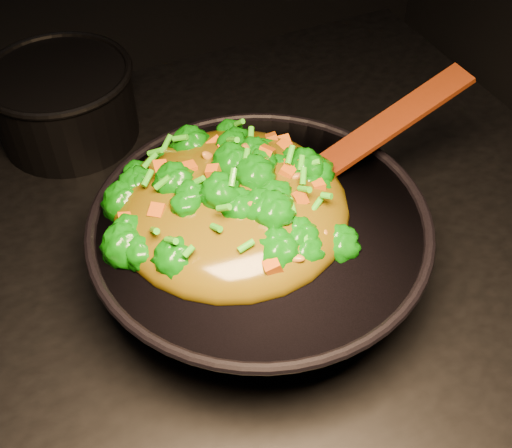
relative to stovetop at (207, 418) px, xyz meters
name	(u,v)px	position (x,y,z in m)	size (l,w,h in m)	color
stovetop	(207,418)	(0.00, 0.00, 0.00)	(1.20, 0.90, 0.90)	black
wok	(259,252)	(0.07, -0.07, 0.50)	(0.39, 0.39, 0.11)	black
stir_fry	(231,182)	(0.05, -0.04, 0.61)	(0.27, 0.27, 0.09)	#0B5B06
spatula	(379,130)	(0.25, -0.03, 0.60)	(0.26, 0.04, 0.01)	black
back_pot	(65,103)	(-0.07, 0.32, 0.51)	(0.21, 0.21, 0.12)	black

